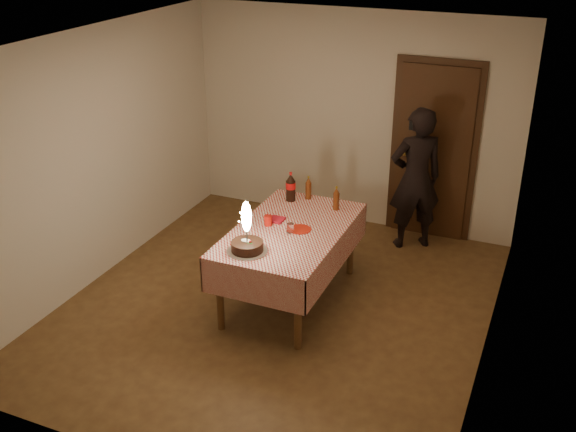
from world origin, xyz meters
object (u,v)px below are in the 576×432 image
object	(u,v)px
birthday_cake	(247,240)
photographer	(416,179)
amber_bottle_left	(308,188)
clear_cup	(290,228)
cola_bottle	(291,187)
dining_table	(290,238)
red_plate	(300,229)
red_cup	(268,220)
amber_bottle_right	(336,199)

from	to	relation	value
birthday_cake	photographer	xyz separation A→B (m)	(1.01, 2.24, -0.07)
amber_bottle_left	photographer	distance (m)	1.31
clear_cup	cola_bottle	world-z (taller)	cola_bottle
cola_bottle	amber_bottle_left	size ratio (longest dim) A/B	1.25
dining_table	cola_bottle	size ratio (longest dim) A/B	5.42
birthday_cake	clear_cup	xyz separation A→B (m)	(0.21, 0.51, -0.07)
red_plate	photographer	xyz separation A→B (m)	(0.74, 1.64, 0.04)
red_cup	photographer	size ratio (longest dim) A/B	0.06
dining_table	cola_bottle	xyz separation A→B (m)	(-0.26, 0.63, 0.26)
birthday_cake	clear_cup	size ratio (longest dim) A/B	5.43
dining_table	red_plate	world-z (taller)	red_plate
birthday_cake	amber_bottle_right	distance (m)	1.26
clear_cup	birthday_cake	bearing A→B (deg)	-112.37
red_cup	clear_cup	xyz separation A→B (m)	(0.26, -0.06, -0.01)
amber_bottle_left	amber_bottle_right	distance (m)	0.39
amber_bottle_left	dining_table	bearing A→B (deg)	-81.88
amber_bottle_right	red_cup	bearing A→B (deg)	-128.42
amber_bottle_left	red_cup	bearing A→B (deg)	-99.02
photographer	red_plate	bearing A→B (deg)	-114.20
amber_bottle_right	photographer	size ratio (longest dim) A/B	0.15
clear_cup	amber_bottle_left	xyz separation A→B (m)	(-0.14, 0.82, 0.07)
cola_bottle	amber_bottle_left	distance (m)	0.20
photographer	birthday_cake	bearing A→B (deg)	-114.27
birthday_cake	photographer	distance (m)	2.46
dining_table	red_cup	world-z (taller)	red_cup
dining_table	amber_bottle_left	bearing A→B (deg)	98.12
clear_cup	amber_bottle_right	world-z (taller)	amber_bottle_right
clear_cup	amber_bottle_right	xyz separation A→B (m)	(0.23, 0.67, 0.07)
red_cup	clear_cup	bearing A→B (deg)	-12.72
cola_bottle	dining_table	bearing A→B (deg)	-67.59
cola_bottle	amber_bottle_right	size ratio (longest dim) A/B	1.25
birthday_cake	red_cup	world-z (taller)	birthday_cake
birthday_cake	amber_bottle_right	world-z (taller)	birthday_cake
dining_table	clear_cup	world-z (taller)	clear_cup
red_plate	red_cup	xyz separation A→B (m)	(-0.32, -0.03, 0.05)
amber_bottle_left	birthday_cake	bearing A→B (deg)	-92.95
birthday_cake	cola_bottle	world-z (taller)	birthday_cake
amber_bottle_left	amber_bottle_right	size ratio (longest dim) A/B	1.00
amber_bottle_left	amber_bottle_right	bearing A→B (deg)	-22.26
dining_table	amber_bottle_right	distance (m)	0.69
birthday_cake	cola_bottle	bearing A→B (deg)	94.02
dining_table	photographer	distance (m)	1.86
red_cup	clear_cup	world-z (taller)	red_cup
clear_cup	photographer	world-z (taller)	photographer
clear_cup	photographer	xyz separation A→B (m)	(0.80, 1.73, -0.00)
clear_cup	amber_bottle_left	bearing A→B (deg)	99.66
clear_cup	amber_bottle_left	world-z (taller)	amber_bottle_left
birthday_cake	red_plate	xyz separation A→B (m)	(0.27, 0.60, -0.11)
dining_table	birthday_cake	bearing A→B (deg)	-106.91
birthday_cake	clear_cup	world-z (taller)	birthday_cake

